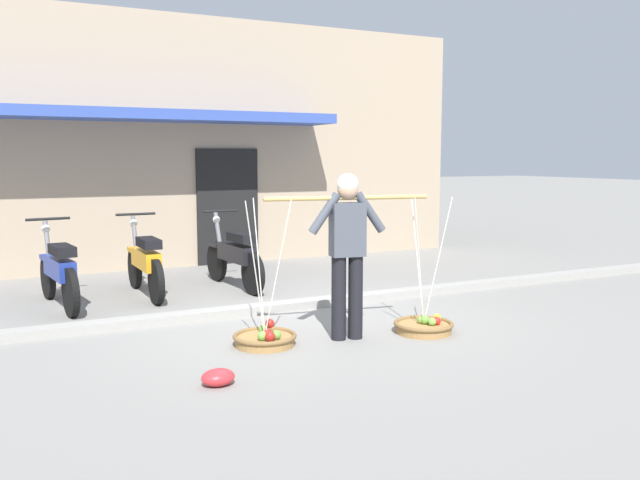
{
  "coord_description": "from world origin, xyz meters",
  "views": [
    {
      "loc": [
        -3.22,
        -6.65,
        1.86
      ],
      "look_at": [
        0.42,
        0.6,
        0.85
      ],
      "focal_mm": 37.59,
      "sensor_mm": 36.0,
      "label": 1
    }
  ],
  "objects_px": {
    "fruit_basket_right_side": "(265,338)",
    "motorcycle_second_in_row": "(145,263)",
    "motorcycle_third_in_row": "(235,256)",
    "motorcycle_nearest_shop": "(59,272)",
    "plastic_litter_bag": "(218,377)",
    "fruit_vendor": "(347,245)",
    "fruit_basket_left_side": "(424,326)"
  },
  "relations": [
    {
      "from": "motorcycle_third_in_row",
      "to": "motorcycle_nearest_shop",
      "type": "bearing_deg",
      "value": -174.22
    },
    {
      "from": "motorcycle_second_in_row",
      "to": "motorcycle_nearest_shop",
      "type": "bearing_deg",
      "value": -168.15
    },
    {
      "from": "motorcycle_nearest_shop",
      "to": "motorcycle_second_in_row",
      "type": "distance_m",
      "value": 1.13
    },
    {
      "from": "fruit_basket_right_side",
      "to": "motorcycle_third_in_row",
      "type": "relative_size",
      "value": 0.8
    },
    {
      "from": "fruit_basket_right_side",
      "to": "motorcycle_nearest_shop",
      "type": "relative_size",
      "value": 0.8
    },
    {
      "from": "motorcycle_nearest_shop",
      "to": "fruit_basket_left_side",
      "type": "bearing_deg",
      "value": -41.85
    },
    {
      "from": "fruit_basket_right_side",
      "to": "motorcycle_third_in_row",
      "type": "bearing_deg",
      "value": 76.12
    },
    {
      "from": "fruit_basket_right_side",
      "to": "motorcycle_nearest_shop",
      "type": "height_order",
      "value": "fruit_basket_right_side"
    },
    {
      "from": "motorcycle_second_in_row",
      "to": "plastic_litter_bag",
      "type": "bearing_deg",
      "value": -93.66
    },
    {
      "from": "motorcycle_third_in_row",
      "to": "plastic_litter_bag",
      "type": "bearing_deg",
      "value": -111.39
    },
    {
      "from": "fruit_vendor",
      "to": "motorcycle_second_in_row",
      "type": "bearing_deg",
      "value": 114.29
    },
    {
      "from": "motorcycle_second_in_row",
      "to": "motorcycle_third_in_row",
      "type": "xyz_separation_m",
      "value": [
        1.26,
        0.01,
        0.0
      ]
    },
    {
      "from": "fruit_vendor",
      "to": "plastic_litter_bag",
      "type": "bearing_deg",
      "value": -154.59
    },
    {
      "from": "motorcycle_second_in_row",
      "to": "plastic_litter_bag",
      "type": "distance_m",
      "value": 3.87
    },
    {
      "from": "fruit_basket_right_side",
      "to": "plastic_litter_bag",
      "type": "xyz_separation_m",
      "value": [
        -0.79,
        -0.92,
        -0.01
      ]
    },
    {
      "from": "fruit_basket_right_side",
      "to": "motorcycle_nearest_shop",
      "type": "distance_m",
      "value": 3.18
    },
    {
      "from": "motorcycle_second_in_row",
      "to": "motorcycle_third_in_row",
      "type": "height_order",
      "value": "same"
    },
    {
      "from": "fruit_vendor",
      "to": "motorcycle_nearest_shop",
      "type": "bearing_deg",
      "value": 131.25
    },
    {
      "from": "fruit_basket_left_side",
      "to": "motorcycle_third_in_row",
      "type": "bearing_deg",
      "value": 106.77
    },
    {
      "from": "fruit_basket_right_side",
      "to": "fruit_vendor",
      "type": "bearing_deg",
      "value": -9.9
    },
    {
      "from": "fruit_vendor",
      "to": "fruit_basket_right_side",
      "type": "relative_size",
      "value": 1.17
    },
    {
      "from": "motorcycle_third_in_row",
      "to": "plastic_litter_bag",
      "type": "distance_m",
      "value": 4.16
    },
    {
      "from": "motorcycle_nearest_shop",
      "to": "motorcycle_third_in_row",
      "type": "relative_size",
      "value": 1.0
    },
    {
      "from": "fruit_basket_left_side",
      "to": "motorcycle_nearest_shop",
      "type": "distance_m",
      "value": 4.5
    },
    {
      "from": "fruit_vendor",
      "to": "fruit_basket_left_side",
      "type": "distance_m",
      "value": 1.25
    },
    {
      "from": "fruit_vendor",
      "to": "plastic_litter_bag",
      "type": "xyz_separation_m",
      "value": [
        -1.63,
        -0.78,
        -0.91
      ]
    },
    {
      "from": "motorcycle_nearest_shop",
      "to": "plastic_litter_bag",
      "type": "distance_m",
      "value": 3.73
    },
    {
      "from": "fruit_basket_left_side",
      "to": "motorcycle_third_in_row",
      "type": "height_order",
      "value": "fruit_basket_left_side"
    },
    {
      "from": "motorcycle_nearest_shop",
      "to": "plastic_litter_bag",
      "type": "height_order",
      "value": "motorcycle_nearest_shop"
    },
    {
      "from": "fruit_basket_left_side",
      "to": "fruit_basket_right_side",
      "type": "xyz_separation_m",
      "value": [
        -1.7,
        0.3,
        0.0
      ]
    },
    {
      "from": "fruit_basket_right_side",
      "to": "motorcycle_second_in_row",
      "type": "relative_size",
      "value": 0.8
    },
    {
      "from": "fruit_vendor",
      "to": "motorcycle_nearest_shop",
      "type": "relative_size",
      "value": 0.94
    }
  ]
}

